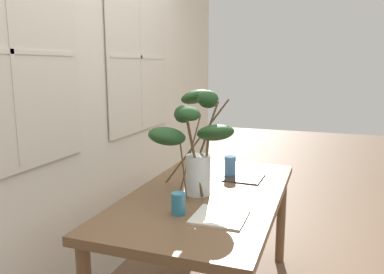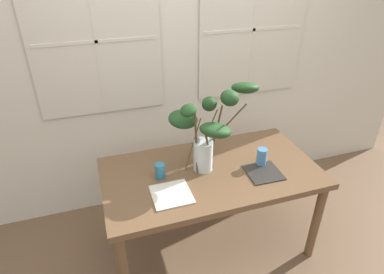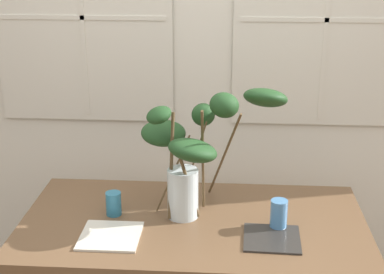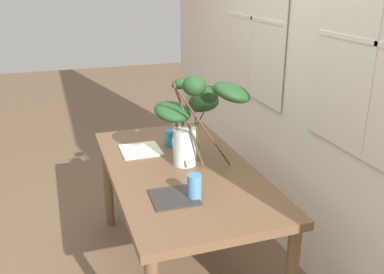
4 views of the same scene
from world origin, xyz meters
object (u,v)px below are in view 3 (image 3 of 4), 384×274
at_px(plate_square_left, 110,236).
at_px(plate_square_right, 272,238).
at_px(vase_with_branches, 197,145).
at_px(drinking_glass_blue_right, 279,214).
at_px(drinking_glass_blue_left, 114,204).
at_px(dining_table, 193,237).

relative_size(plate_square_left, plate_square_right, 1.07).
height_order(vase_with_branches, plate_square_right, vase_with_branches).
distance_m(plate_square_left, plate_square_right, 0.71).
distance_m(vase_with_branches, plate_square_right, 0.53).
bearing_deg(plate_square_right, drinking_glass_blue_right, 72.00).
bearing_deg(plate_square_left, drinking_glass_blue_left, 96.85).
distance_m(dining_table, drinking_glass_blue_left, 0.41).
distance_m(drinking_glass_blue_right, plate_square_right, 0.13).
height_order(dining_table, plate_square_right, plate_square_right).
bearing_deg(plate_square_right, vase_with_branches, 145.81).
distance_m(dining_table, drinking_glass_blue_right, 0.42).
relative_size(drinking_glass_blue_left, plate_square_right, 0.46).
bearing_deg(vase_with_branches, drinking_glass_blue_right, -18.70).
bearing_deg(plate_square_left, drinking_glass_blue_right, 10.17).
height_order(dining_table, drinking_glass_blue_right, drinking_glass_blue_right).
distance_m(vase_with_branches, drinking_glass_blue_left, 0.49).
xyz_separation_m(vase_with_branches, plate_square_right, (0.34, -0.23, -0.34)).
xyz_separation_m(vase_with_branches, plate_square_left, (-0.37, -0.26, -0.34)).
distance_m(dining_table, plate_square_left, 0.41).
relative_size(vase_with_branches, drinking_glass_blue_right, 5.58).
bearing_deg(drinking_glass_blue_right, vase_with_branches, 161.30).
xyz_separation_m(dining_table, vase_with_branches, (0.01, 0.08, 0.43)).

